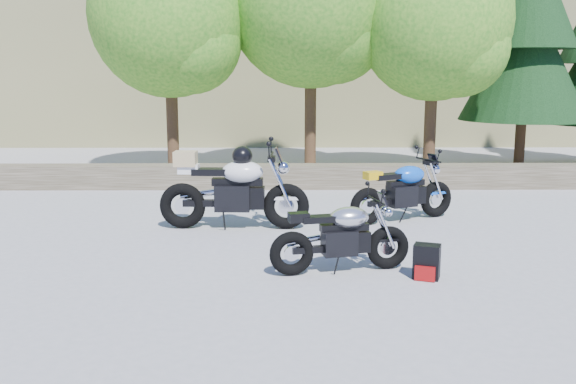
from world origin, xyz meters
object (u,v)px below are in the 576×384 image
object	(u,v)px
backpack	(427,262)
blue_bike	(404,192)
white_bike	(233,189)
silver_bike	(342,238)

from	to	relation	value
backpack	blue_bike	bearing A→B (deg)	104.76
blue_bike	backpack	size ratio (longest dim) A/B	4.50
white_bike	blue_bike	size ratio (longest dim) A/B	1.26
backpack	white_bike	bearing A→B (deg)	154.71
silver_bike	backpack	distance (m)	1.07
blue_bike	backpack	distance (m)	3.09
backpack	silver_bike	bearing A→B (deg)	-174.81
silver_bike	white_bike	bearing A→B (deg)	111.35
silver_bike	white_bike	size ratio (longest dim) A/B	0.75
white_bike	backpack	xyz separation A→B (m)	(2.52, -2.54, -0.44)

